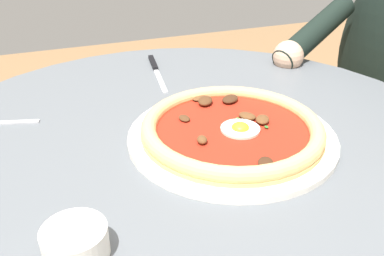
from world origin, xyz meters
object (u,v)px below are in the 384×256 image
object	(u,v)px
steak_knife	(155,68)
ramekin_capers	(75,241)
pizza_on_plate	(232,130)
dining_table	(191,239)

from	to	relation	value
steak_knife	ramekin_capers	world-z (taller)	ramekin_capers
pizza_on_plate	ramekin_capers	size ratio (longest dim) A/B	4.68
dining_table	ramekin_capers	size ratio (longest dim) A/B	13.34
pizza_on_plate	steak_knife	xyz separation A→B (m)	(0.34, 0.03, -0.01)
dining_table	ramekin_capers	xyz separation A→B (m)	(-0.18, 0.20, 0.23)
steak_knife	pizza_on_plate	bearing A→B (deg)	-175.67
dining_table	pizza_on_plate	size ratio (longest dim) A/B	2.85
steak_knife	dining_table	bearing A→B (deg)	173.82
dining_table	pizza_on_plate	distance (m)	0.23
pizza_on_plate	steak_knife	size ratio (longest dim) A/B	1.56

